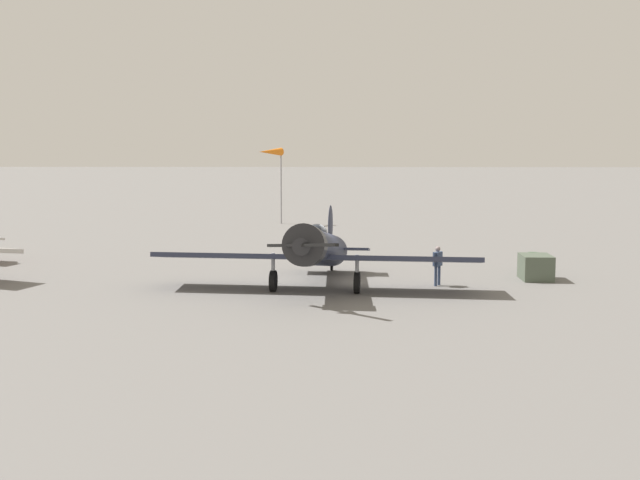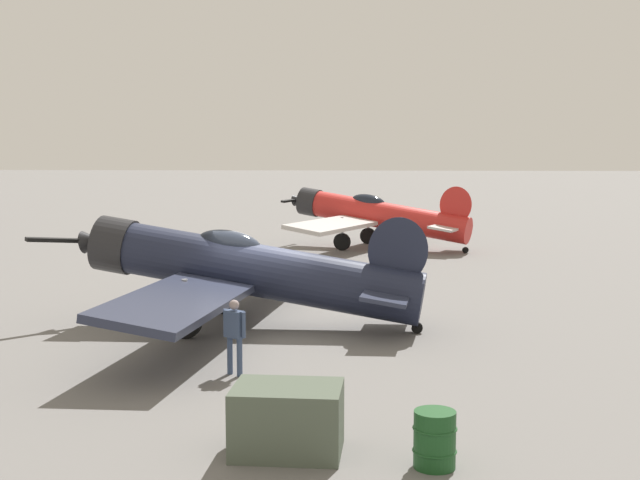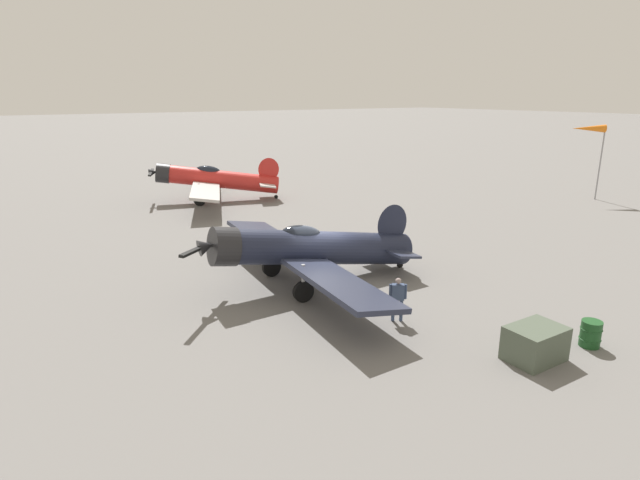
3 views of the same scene
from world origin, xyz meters
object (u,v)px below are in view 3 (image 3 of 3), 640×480
airplane_mid_apron (213,179)px  windsock_mast (590,131)px  airplane_foreground (309,249)px  ground_crew_mechanic (398,295)px  equipment_crate (535,343)px  fuel_drum (591,334)px

airplane_mid_apron → windsock_mast: 27.00m
airplane_foreground → ground_crew_mechanic: 4.72m
ground_crew_mechanic → equipment_crate: bearing=55.1°
equipment_crate → fuel_drum: size_ratio=1.99×
airplane_foreground → windsock_mast: bearing=-165.3°
ground_crew_mechanic → fuel_drum: size_ratio=1.87×
airplane_mid_apron → ground_crew_mechanic: bearing=105.8°
airplane_mid_apron → fuel_drum: (1.12, -27.31, -1.18)m
airplane_foreground → airplane_mid_apron: airplane_mid_apron is taller
equipment_crate → windsock_mast: 27.40m
ground_crew_mechanic → equipment_crate: 4.50m
airplane_foreground → airplane_mid_apron: bearing=-94.1°
equipment_crate → fuel_drum: (2.16, -0.43, -0.10)m
airplane_mid_apron → fuel_drum: airplane_mid_apron is taller
ground_crew_mechanic → windsock_mast: windsock_mast is taller
fuel_drum → airplane_mid_apron: bearing=92.3°
airplane_mid_apron → fuel_drum: size_ratio=15.49×
airplane_mid_apron → windsock_mast: (22.78, -14.10, 3.33)m
ground_crew_mechanic → windsock_mast: 27.10m
airplane_mid_apron → ground_crew_mechanic: airplane_mid_apron is taller
windsock_mast → airplane_foreground: bearing=-171.4°
windsock_mast → ground_crew_mechanic: bearing=-161.3°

